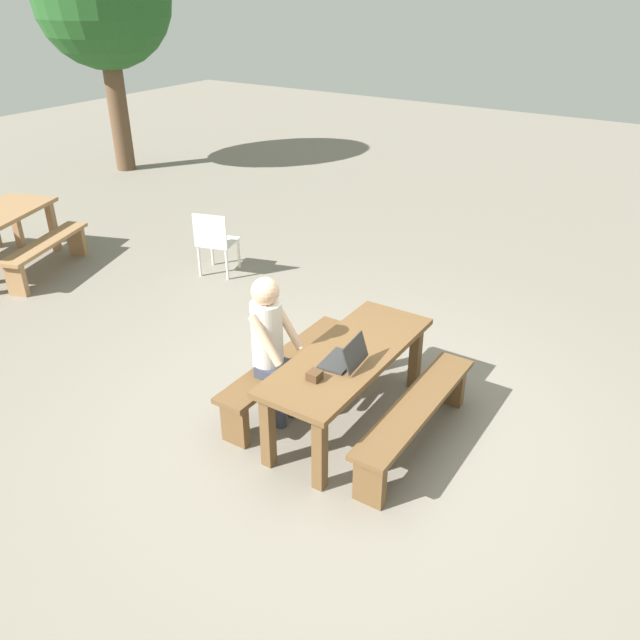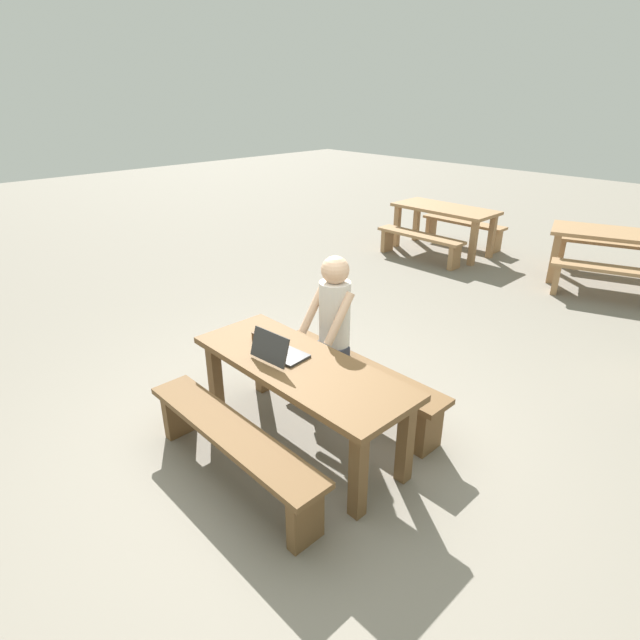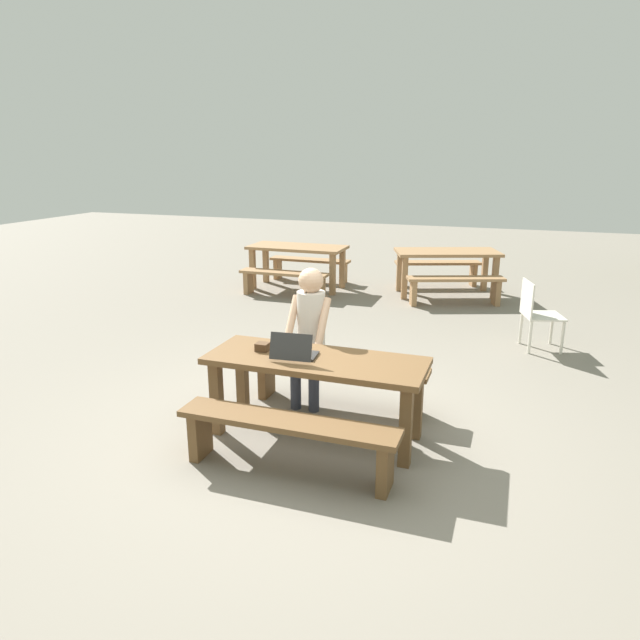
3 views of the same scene
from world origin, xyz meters
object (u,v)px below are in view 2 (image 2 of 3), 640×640
(small_pouch, at_px, (261,337))
(picnic_table_front, at_px, (300,377))
(laptop, at_px, (278,351))
(person_seated, at_px, (331,321))
(picnic_table_mid, at_px, (618,241))
(picnic_table_rear, at_px, (444,215))

(small_pouch, bearing_deg, picnic_table_front, -1.88)
(laptop, relative_size, person_seated, 0.28)
(picnic_table_mid, relative_size, picnic_table_rear, 1.10)
(picnic_table_front, relative_size, picnic_table_rear, 1.08)
(picnic_table_front, xyz_separation_m, person_seated, (-0.27, 0.59, 0.18))
(picnic_table_mid, height_order, picnic_table_rear, picnic_table_rear)
(small_pouch, height_order, picnic_table_rear, small_pouch)
(small_pouch, distance_m, picnic_table_rear, 5.36)
(laptop, relative_size, small_pouch, 3.54)
(person_seated, bearing_deg, picnic_table_mid, 82.60)
(picnic_table_front, xyz_separation_m, small_pouch, (-0.49, 0.02, 0.15))
(picnic_table_mid, bearing_deg, person_seated, -117.35)
(picnic_table_front, relative_size, picnic_table_mid, 0.98)
(small_pouch, distance_m, person_seated, 0.61)
(small_pouch, bearing_deg, picnic_table_mid, 81.15)
(small_pouch, relative_size, picnic_table_rear, 0.06)
(person_seated, bearing_deg, picnic_table_rear, 112.81)
(laptop, bearing_deg, picnic_table_rear, -73.93)
(picnic_table_front, distance_m, picnic_table_rear, 5.55)
(small_pouch, xyz_separation_m, picnic_table_rear, (-1.68, 5.09, -0.11))
(picnic_table_front, xyz_separation_m, picnic_table_mid, (0.36, 5.48, 0.04))
(person_seated, relative_size, picnic_table_rear, 0.78)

